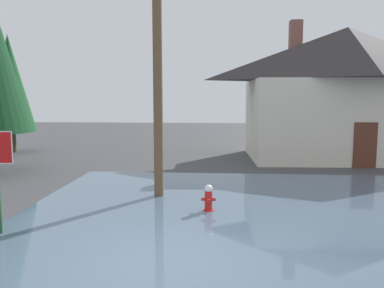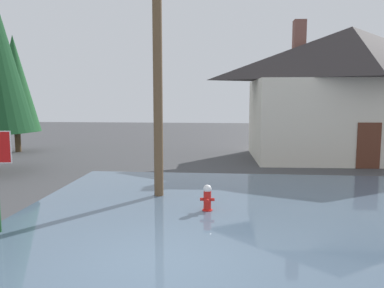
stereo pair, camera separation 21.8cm
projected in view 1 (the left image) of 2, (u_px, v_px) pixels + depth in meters
name	position (u px, v px, depth m)	size (l,w,h in m)	color
ground_plane	(165.00, 270.00, 7.01)	(80.00, 80.00, 0.10)	#424244
flood_puddle	(247.00, 220.00, 9.59)	(11.89, 11.51, 0.07)	#4C6075
fire_hydrant	(208.00, 199.00, 10.26)	(0.39, 0.33, 0.77)	red
utility_pole	(157.00, 50.00, 11.33)	(1.60, 0.28, 8.54)	brown
house	(345.00, 91.00, 19.14)	(10.21, 6.16, 6.99)	silver
pine_tree_mid_left	(10.00, 84.00, 21.24)	(2.60, 2.60, 6.50)	#4C3823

